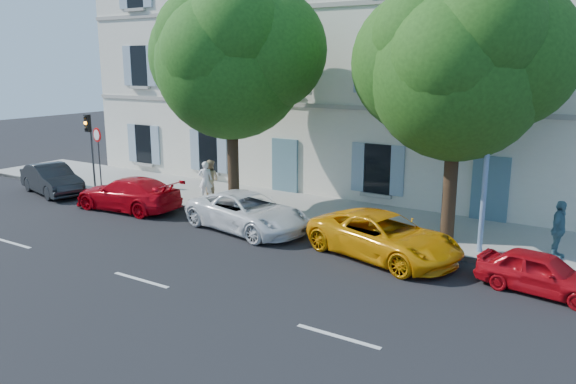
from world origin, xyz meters
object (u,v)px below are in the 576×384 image
Objects in this scene: pedestrian_a at (206,180)px; car_red_coupe at (128,194)px; pedestrian_c at (559,230)px; pedestrian_b at (210,179)px; traffic_light at (89,135)px; car_red_hatchback at (541,273)px; tree_right at (457,73)px; road_sign at (98,145)px; car_yellow_supercar at (384,236)px; car_dark_sedan at (52,179)px; car_white_coupe at (247,212)px; tree_left at (231,65)px; street_lamp at (490,105)px.

car_red_coupe is at bearing 23.24° from pedestrian_a.
pedestrian_a is at bearing 97.26° from pedestrian_c.
car_red_coupe is 2.65× the size of pedestrian_c.
traffic_light is at bearing 9.95° from pedestrian_b.
car_red_coupe is at bearing 56.81° from pedestrian_b.
car_red_hatchback is 1.83× the size of pedestrian_c.
tree_right reaches higher than road_sign.
pedestrian_a is (-9.03, 2.41, 0.28)m from car_yellow_supercar.
tree_right reaches higher than car_dark_sedan.
car_red_coupe is at bearing 103.33° from car_white_coupe.
car_dark_sedan is at bearing 105.55° from car_yellow_supercar.
car_dark_sedan is at bearing 104.41° from pedestrian_c.
car_dark_sedan is 2.58m from traffic_light.
car_red_coupe is at bearing 107.02° from pedestrian_c.
pedestrian_b is (1.79, 2.94, 0.30)m from car_red_coupe.
traffic_light is at bearing -23.35° from pedestrian_a.
car_yellow_supercar is at bearing -5.51° from road_sign.
car_white_coupe is 5.55m from tree_left.
traffic_light reaches higher than pedestrian_a.
road_sign is at bearing -21.32° from pedestrian_a.
car_dark_sedan is 0.52× the size of street_lamp.
car_yellow_supercar is 5.03m from pedestrian_c.
car_yellow_supercar is 2.98× the size of pedestrian_b.
tree_right reaches higher than street_lamp.
street_lamp is at bearing 172.36° from pedestrian_b.
pedestrian_c is (13.49, -0.12, 0.06)m from pedestrian_a.
pedestrian_b is at bearing 14.07° from road_sign.
car_red_hatchback is 18.99m from road_sign.
pedestrian_c is at bearing 2.37° from traffic_light.
car_white_coupe is at bearing -7.97° from traffic_light.
car_red_hatchback is at bearing -172.84° from pedestrian_c.
car_white_coupe is at bearing -74.77° from car_dark_sedan.
tree_left is 9.43m from street_lamp.
pedestrian_b reaches higher than car_red_hatchback.
tree_right is at bearing -68.13° from car_dark_sedan.
street_lamp is at bearing -68.76° from car_white_coupe.
pedestrian_a reaches higher than car_white_coupe.
tree_left reaches higher than pedestrian_c.
car_dark_sedan is 1.29× the size of car_red_hatchback.
car_dark_sedan is 0.49× the size of tree_right.
car_yellow_supercar is (10.84, 0.20, 0.01)m from car_red_coupe.
pedestrian_a is 0.99× the size of pedestrian_b.
car_red_hatchback is (4.44, -0.32, -0.13)m from car_yellow_supercar.
pedestrian_b is (-3.89, 2.64, 0.30)m from car_white_coupe.
tree_right is at bearing 146.76° from pedestrian_a.
car_yellow_supercar is 0.56× the size of tree_left.
road_sign reaches higher than car_red_coupe.
car_dark_sedan is at bearing -172.41° from tree_right.
pedestrian_b is at bearing 85.45° from car_red_hatchback.
car_red_coupe is 1.45× the size of car_red_hatchback.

